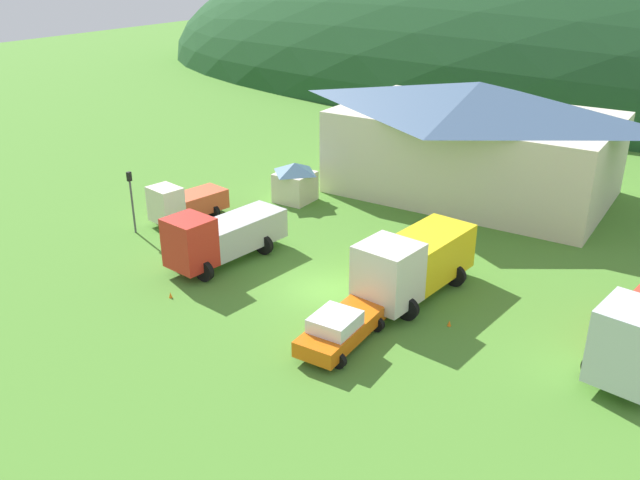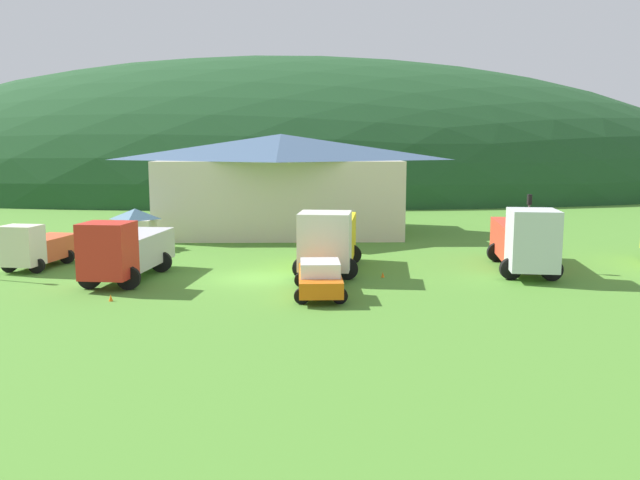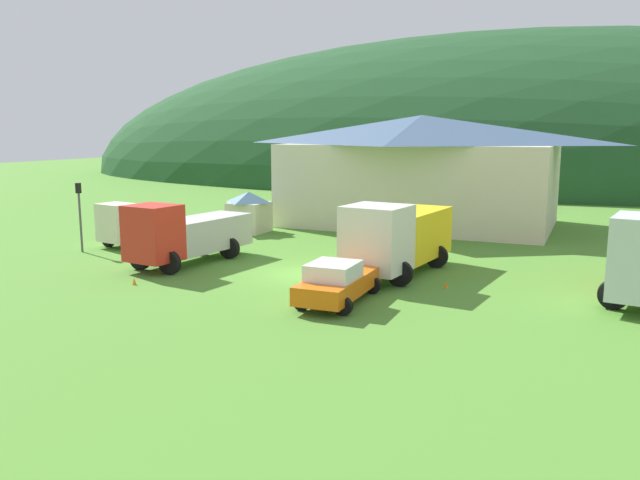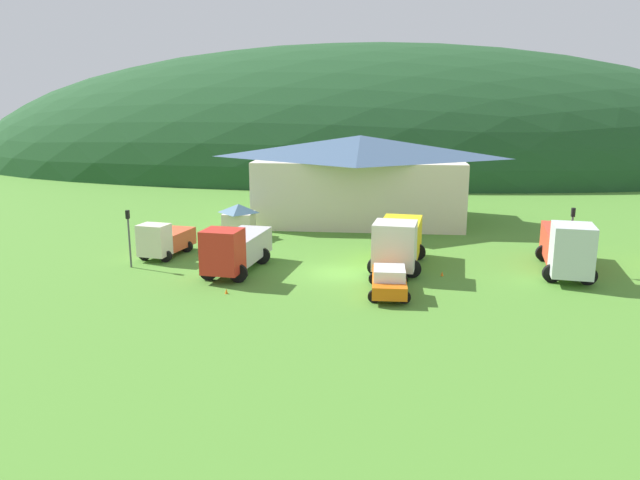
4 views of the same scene
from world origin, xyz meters
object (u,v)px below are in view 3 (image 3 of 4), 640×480
play_shed_cream (249,211)px  traffic_cone_near_pickup (446,288)px  crane_truck_red (185,233)px  flatbed_truck_yellow (396,236)px  traffic_cone_mid_row (134,285)px  light_truck_cream (135,224)px  service_pickup_orange (338,282)px  traffic_light_west (80,209)px  depot_building (421,169)px

play_shed_cream → traffic_cone_near_pickup: size_ratio=4.70×
crane_truck_red → flatbed_truck_yellow: 10.44m
play_shed_cream → flatbed_truck_yellow: flatbed_truck_yellow is taller
crane_truck_red → traffic_cone_mid_row: crane_truck_red is taller
play_shed_cream → crane_truck_red: (2.16, -10.07, 0.19)m
traffic_cone_near_pickup → light_truck_cream: bearing=171.2°
play_shed_cream → service_pickup_orange: play_shed_cream is taller
light_truck_cream → service_pickup_orange: light_truck_cream is taller
traffic_cone_near_pickup → traffic_cone_mid_row: (-12.45, -4.86, 0.00)m
flatbed_truck_yellow → traffic_cone_near_pickup: 3.69m
traffic_cone_near_pickup → traffic_cone_mid_row: 13.37m
flatbed_truck_yellow → traffic_light_west: 17.41m
light_truck_cream → crane_truck_red: 6.73m
play_shed_cream → traffic_cone_near_pickup: play_shed_cream is taller
traffic_cone_near_pickup → crane_truck_red: bearing=-178.1°
light_truck_cream → traffic_light_west: 3.39m
play_shed_cream → service_pickup_orange: 18.02m
play_shed_cream → depot_building: bearing=40.9°
traffic_light_west → traffic_cone_mid_row: bearing=-32.5°
traffic_light_west → traffic_cone_near_pickup: traffic_light_west is taller
service_pickup_orange → traffic_cone_near_pickup: size_ratio=8.76×
service_pickup_orange → flatbed_truck_yellow: bearing=173.2°
play_shed_cream → traffic_cone_mid_row: size_ratio=4.47×
depot_building → traffic_cone_near_pickup: depot_building is taller
play_shed_cream → light_truck_cream: play_shed_cream is taller
service_pickup_orange → traffic_light_west: size_ratio=1.31×
depot_building → light_truck_cream: (-12.94, -14.78, -2.71)m
flatbed_truck_yellow → service_pickup_orange: size_ratio=1.53×
flatbed_truck_yellow → service_pickup_orange: (-0.60, -5.67, -0.98)m
light_truck_cream → service_pickup_orange: size_ratio=1.03×
play_shed_cream → flatbed_truck_yellow: (12.39, -7.95, 0.44)m
play_shed_cream → service_pickup_orange: size_ratio=0.54×
crane_truck_red → service_pickup_orange: crane_truck_red is taller
light_truck_cream → traffic_light_west: traffic_light_west is taller
crane_truck_red → traffic_cone_near_pickup: 13.06m
traffic_cone_near_pickup → traffic_cone_mid_row: bearing=-158.7°
traffic_light_west → traffic_cone_mid_row: 9.30m
flatbed_truck_yellow → traffic_cone_mid_row: size_ratio=12.72×
flatbed_truck_yellow → traffic_cone_mid_row: bearing=-48.9°
depot_building → traffic_cone_near_pickup: (5.86, -17.68, -3.93)m
light_truck_cream → service_pickup_orange: bearing=77.0°
play_shed_cream → traffic_cone_mid_row: (2.67, -14.51, -1.37)m
crane_truck_red → traffic_cone_near_pickup: size_ratio=12.95×
depot_building → traffic_cone_mid_row: size_ratio=32.28×
play_shed_cream → flatbed_truck_yellow: 14.73m
traffic_cone_mid_row → light_truck_cream: bearing=129.3°
flatbed_truck_yellow → traffic_cone_mid_row: (-9.72, -6.56, -1.81)m
traffic_cone_near_pickup → traffic_cone_mid_row: size_ratio=0.95×
crane_truck_red → traffic_cone_near_pickup: crane_truck_red is taller
flatbed_truck_yellow → traffic_cone_near_pickup: bearing=65.3°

